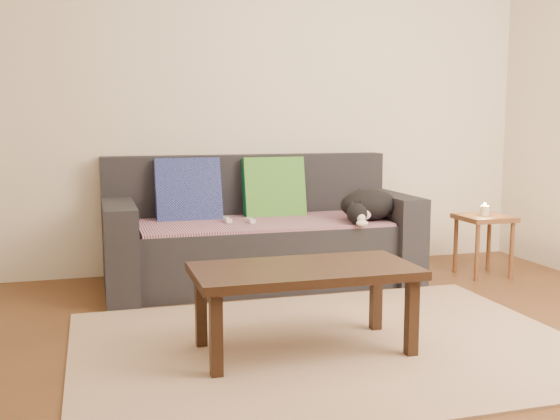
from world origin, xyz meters
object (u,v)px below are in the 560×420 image
(wii_remote_b, at_px, (251,221))
(side_table, at_px, (484,226))
(wii_remote_a, at_px, (227,220))
(sofa, at_px, (258,237))
(cat, at_px, (368,206))
(coffee_table, at_px, (304,278))

(wii_remote_b, distance_m, side_table, 1.71)
(wii_remote_a, bearing_deg, sofa, -70.24)
(cat, relative_size, side_table, 1.11)
(wii_remote_b, xyz_separation_m, side_table, (1.70, -0.14, -0.09))
(wii_remote_b, bearing_deg, wii_remote_a, 64.09)
(cat, height_order, side_table, cat)
(sofa, bearing_deg, coffee_table, -95.57)
(cat, distance_m, coffee_table, 1.46)
(cat, bearing_deg, sofa, 147.70)
(wii_remote_a, bearing_deg, coffee_table, -175.39)
(sofa, relative_size, wii_remote_a, 14.00)
(wii_remote_a, xyz_separation_m, coffee_table, (0.09, -1.38, -0.08))
(sofa, bearing_deg, side_table, -10.23)
(cat, height_order, wii_remote_a, cat)
(wii_remote_a, height_order, side_table, wii_remote_a)
(cat, relative_size, wii_remote_b, 3.27)
(cat, distance_m, wii_remote_a, 0.97)
(cat, xyz_separation_m, coffee_table, (-0.85, -1.18, -0.17))
(cat, xyz_separation_m, side_table, (0.91, -0.01, -0.18))
(sofa, xyz_separation_m, cat, (0.71, -0.28, 0.23))
(wii_remote_a, height_order, wii_remote_b, same)
(cat, height_order, wii_remote_b, cat)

